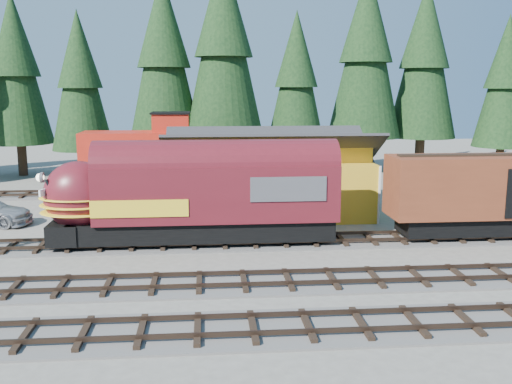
{
  "coord_description": "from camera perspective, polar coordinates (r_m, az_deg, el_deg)",
  "views": [
    {
      "loc": [
        -3.8,
        -23.87,
        7.85
      ],
      "look_at": [
        -1.4,
        4.0,
        2.66
      ],
      "focal_mm": 40.0,
      "sensor_mm": 36.0,
      "label": 1
    }
  ],
  "objects": [
    {
      "name": "conifer_backdrop",
      "position": [
        49.53,
        6.35,
        12.98
      ],
      "size": [
        78.24,
        22.65,
        16.65
      ],
      "color": "black",
      "rests_on": "ground"
    },
    {
      "name": "caboose",
      "position": [
        42.34,
        -9.78,
        3.44
      ],
      "size": [
        10.74,
        3.11,
        5.58
      ],
      "color": "black",
      "rests_on": "ground"
    },
    {
      "name": "ground",
      "position": [
        25.41,
        3.95,
        -7.5
      ],
      "size": [
        120.0,
        120.0,
        0.0
      ],
      "primitive_type": "plane",
      "color": "#6B665B",
      "rests_on": "ground"
    },
    {
      "name": "boxcar",
      "position": [
        32.45,
        24.14,
        0.01
      ],
      "size": [
        12.81,
        2.75,
        4.03
      ],
      "color": "black",
      "rests_on": "ground"
    },
    {
      "name": "pickup_truck_a",
      "position": [
        32.5,
        -11.55,
        -2.06
      ],
      "size": [
        7.08,
        5.12,
        1.79
      ],
      "primitive_type": "imported",
      "rotation": [
        0.0,
        0.0,
        1.2
      ],
      "color": "black",
      "rests_on": "ground"
    },
    {
      "name": "locomotive",
      "position": [
        28.43,
        -6.99,
        -0.71
      ],
      "size": [
        14.64,
        2.91,
        3.98
      ],
      "color": "black",
      "rests_on": "ground"
    },
    {
      "name": "track_spur",
      "position": [
        43.04,
        -13.12,
        -0.19
      ],
      "size": [
        32.0,
        3.2,
        0.33
      ],
      "color": "#4C4947",
      "rests_on": "ground"
    },
    {
      "name": "depot",
      "position": [
        34.92,
        1.37,
        2.47
      ],
      "size": [
        12.8,
        7.0,
        5.3
      ],
      "color": "yellow",
      "rests_on": "ground"
    },
    {
      "name": "track_siding",
      "position": [
        32.06,
        20.8,
        -4.25
      ],
      "size": [
        68.0,
        3.2,
        0.33
      ],
      "color": "#4C4947",
      "rests_on": "ground"
    }
  ]
}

